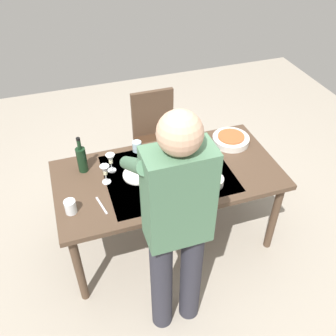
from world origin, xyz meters
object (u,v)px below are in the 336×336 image
Objects in this scene: dining_table at (168,180)px; water_cup_far_left at (70,207)px; dinner_plate_near at (138,175)px; side_bowl_salad at (194,157)px; serving_bowl_pasta at (231,139)px; wine_glass_right at (111,160)px; water_cup_far_right at (153,195)px; person_server at (177,223)px; water_cup_near_left at (183,169)px; water_cup_near_right at (137,146)px; wine_bottle at (82,159)px; side_bowl_bread at (213,180)px; chair_near at (156,133)px; wine_glass_left at (105,171)px; dinner_plate_far at (183,192)px.

dining_table is 17.06× the size of water_cup_far_left.
side_bowl_salad is at bearing -175.27° from dinner_plate_near.
dining_table is 0.65m from serving_bowl_pasta.
wine_glass_right reaches higher than water_cup_far_right.
person_server is 0.71m from water_cup_near_left.
serving_bowl_pasta is (-0.76, 0.13, -0.01)m from water_cup_near_right.
wine_bottle is 0.46m from water_cup_near_right.
side_bowl_bread is 0.70× the size of dinner_plate_near.
chair_near reaches higher than dinner_plate_near.
wine_glass_left is 1.00× the size of wine_glass_right.
dining_table is 0.32m from water_cup_far_right.
water_cup_near_right reaches higher than serving_bowl_pasta.
chair_near is 6.03× the size of wine_glass_left.
wine_glass_right reaches higher than dinner_plate_far.
water_cup_far_left is (0.28, 0.22, -0.06)m from wine_glass_left.
side_bowl_salad is at bearing -160.60° from dining_table.
serving_bowl_pasta is at bearing -161.32° from dining_table.
chair_near is at bearing -102.19° from person_server.
water_cup_near_left is 0.33m from dinner_plate_near.
serving_bowl_pasta is 1.88× the size of side_bowl_bread.
water_cup_far_right reaches higher than side_bowl_bread.
person_server is 1.04m from water_cup_near_right.
chair_near is 0.86m from dinner_plate_near.
water_cup_near_right is 0.61m from dinner_plate_far.
water_cup_far_right is at bearing 33.48° from water_cup_near_left.
chair_near reaches higher than side_bowl_salad.
water_cup_far_right is at bearing 52.10° from dining_table.
dinner_plate_far is at bearing 136.95° from wine_glass_right.
water_cup_far_right is 0.91m from serving_bowl_pasta.
chair_near is 1.06m from dinner_plate_far.
dinner_plate_far is (-0.21, -0.45, -0.23)m from person_server.
water_cup_far_left is 1.40m from serving_bowl_pasta.
dinner_plate_near is (0.31, -0.10, -0.05)m from water_cup_near_left.
water_cup_near_left is 0.36× the size of serving_bowl_pasta.
wine_bottle is at bearing -109.17° from water_cup_far_left.
person_server reaches higher than serving_bowl_pasta.
side_bowl_salad is (-0.69, -0.04, -0.07)m from wine_glass_left.
wine_bottle is 1.29× the size of dinner_plate_near.
wine_bottle reaches higher than side_bowl_bread.
serving_bowl_pasta is (-0.79, -0.89, -0.21)m from person_server.
water_cup_far_right is (0.01, -0.45, -0.19)m from person_server.
dinner_plate_near is at bearing -12.30° from dining_table.
chair_near is 1.34m from water_cup_far_left.
serving_bowl_pasta is at bearing 170.00° from water_cup_near_right.
chair_near is 3.96× the size of dinner_plate_near.
wine_glass_right is 0.48m from water_cup_far_left.
water_cup_near_left reaches higher than dining_table.
wine_glass_left is at bearing 3.28° from side_bowl_salad.
wine_bottle is 3.02× the size of water_cup_far_left.
water_cup_near_right is at bearing -91.56° from person_server.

